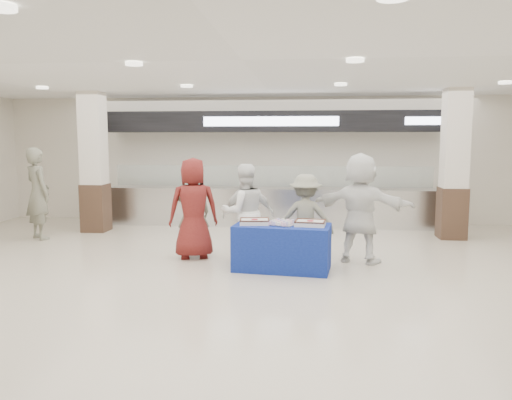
# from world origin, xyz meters

# --- Properties ---
(ground) EXTENTS (14.00, 14.00, 0.00)m
(ground) POSITION_xyz_m (0.00, 0.00, 0.00)
(ground) COLOR beige
(ground) RESTS_ON ground
(serving_line) EXTENTS (8.70, 0.85, 2.80)m
(serving_line) POSITION_xyz_m (0.00, 5.40, 1.16)
(serving_line) COLOR silver
(serving_line) RESTS_ON ground
(column_left) EXTENTS (0.55, 0.55, 3.20)m
(column_left) POSITION_xyz_m (-4.00, 4.20, 1.53)
(column_left) COLOR #382419
(column_left) RESTS_ON ground
(column_right) EXTENTS (0.55, 0.55, 3.20)m
(column_right) POSITION_xyz_m (4.00, 4.20, 1.53)
(column_right) COLOR #382419
(column_right) RESTS_ON ground
(display_table) EXTENTS (1.63, 0.96, 0.75)m
(display_table) POSITION_xyz_m (0.49, 1.21, 0.38)
(display_table) COLOR navy
(display_table) RESTS_ON ground
(sheet_cake_left) EXTENTS (0.52, 0.42, 0.10)m
(sheet_cake_left) POSITION_xyz_m (0.04, 1.23, 0.80)
(sheet_cake_left) COLOR white
(sheet_cake_left) RESTS_ON display_table
(sheet_cake_right) EXTENTS (0.52, 0.43, 0.10)m
(sheet_cake_right) POSITION_xyz_m (0.95, 1.17, 0.80)
(sheet_cake_right) COLOR white
(sheet_cake_right) RESTS_ON display_table
(cupcake_tray) EXTENTS (0.53, 0.47, 0.07)m
(cupcake_tray) POSITION_xyz_m (0.47, 1.21, 0.79)
(cupcake_tray) COLOR #A7A7AB
(cupcake_tray) RESTS_ON display_table
(civilian_maroon) EXTENTS (1.02, 0.81, 1.81)m
(civilian_maroon) POSITION_xyz_m (-1.13, 1.85, 0.91)
(civilian_maroon) COLOR maroon
(civilian_maroon) RESTS_ON ground
(soldier_a) EXTENTS (0.65, 0.48, 1.62)m
(soldier_a) POSITION_xyz_m (-1.19, 2.08, 0.81)
(soldier_a) COLOR slate
(soldier_a) RESTS_ON ground
(chef_tall) EXTENTS (1.02, 0.92, 1.71)m
(chef_tall) POSITION_xyz_m (-0.22, 1.85, 0.85)
(chef_tall) COLOR white
(chef_tall) RESTS_ON ground
(chef_short) EXTENTS (0.98, 0.54, 1.57)m
(chef_short) POSITION_xyz_m (-0.16, 1.98, 0.79)
(chef_short) COLOR white
(chef_short) RESTS_ON ground
(soldier_b) EXTENTS (1.00, 0.59, 1.53)m
(soldier_b) POSITION_xyz_m (0.87, 1.85, 0.77)
(soldier_b) COLOR slate
(soldier_b) RESTS_ON ground
(civilian_white) EXTENTS (1.86, 1.17, 1.91)m
(civilian_white) POSITION_xyz_m (1.81, 1.85, 0.96)
(civilian_white) COLOR white
(civilian_white) RESTS_ON ground
(soldier_bg) EXTENTS (0.86, 0.80, 1.96)m
(soldier_bg) POSITION_xyz_m (-4.83, 3.21, 0.98)
(soldier_bg) COLOR slate
(soldier_bg) RESTS_ON ground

